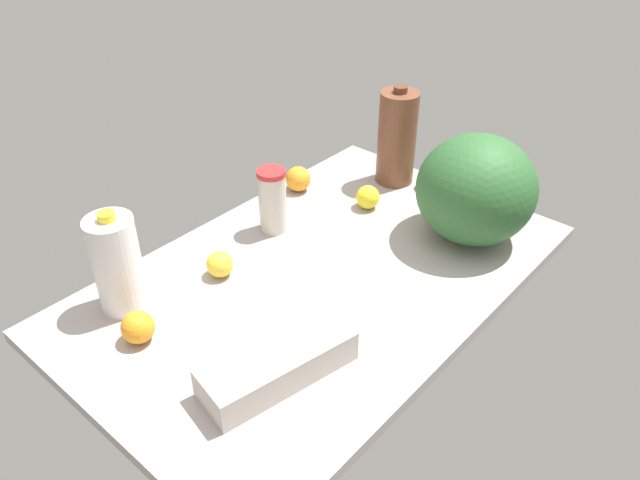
{
  "coord_description": "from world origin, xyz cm",
  "views": [
    {
      "loc": [
        -89.45,
        -78.29,
        94.95
      ],
      "look_at": [
        0.0,
        0.0,
        13.0
      ],
      "focal_mm": 35.0,
      "sensor_mm": 36.0,
      "label": 1
    }
  ],
  "objects_px": {
    "orange_near_front": "(138,327)",
    "orange_by_jug": "(298,179)",
    "watermelon": "(476,189)",
    "chocolate_milk_jug": "(397,138)",
    "lemon_loose": "(220,264)",
    "lemon_far_back": "(368,197)",
    "tumbler_cup": "(272,200)",
    "milk_jug": "(117,264)",
    "egg_carton": "(278,364)",
    "lime_beside_bowl": "(428,180)"
  },
  "relations": [
    {
      "from": "egg_carton",
      "to": "tumbler_cup",
      "type": "xyz_separation_m",
      "value": [
        0.37,
        0.38,
        0.05
      ]
    },
    {
      "from": "watermelon",
      "to": "egg_carton",
      "type": "relative_size",
      "value": 0.96
    },
    {
      "from": "tumbler_cup",
      "to": "lemon_loose",
      "type": "relative_size",
      "value": 2.75
    },
    {
      "from": "watermelon",
      "to": "orange_near_front",
      "type": "xyz_separation_m",
      "value": [
        -0.8,
        0.32,
        -0.1
      ]
    },
    {
      "from": "tumbler_cup",
      "to": "orange_by_jug",
      "type": "xyz_separation_m",
      "value": [
        0.2,
        0.09,
        -0.05
      ]
    },
    {
      "from": "lemon_far_back",
      "to": "lime_beside_bowl",
      "type": "relative_size",
      "value": 1.14
    },
    {
      "from": "lemon_far_back",
      "to": "lime_beside_bowl",
      "type": "bearing_deg",
      "value": -18.51
    },
    {
      "from": "watermelon",
      "to": "lime_beside_bowl",
      "type": "height_order",
      "value": "watermelon"
    },
    {
      "from": "egg_carton",
      "to": "milk_jug",
      "type": "xyz_separation_m",
      "value": [
        -0.07,
        0.41,
        0.08
      ]
    },
    {
      "from": "orange_by_jug",
      "to": "chocolate_milk_jug",
      "type": "bearing_deg",
      "value": -36.78
    },
    {
      "from": "tumbler_cup",
      "to": "orange_near_front",
      "type": "distance_m",
      "value": 0.5
    },
    {
      "from": "orange_by_jug",
      "to": "lemon_loose",
      "type": "relative_size",
      "value": 1.15
    },
    {
      "from": "lemon_loose",
      "to": "chocolate_milk_jug",
      "type": "bearing_deg",
      "value": -3.35
    },
    {
      "from": "milk_jug",
      "to": "lemon_far_back",
      "type": "bearing_deg",
      "value": -12.51
    },
    {
      "from": "chocolate_milk_jug",
      "to": "tumbler_cup",
      "type": "height_order",
      "value": "chocolate_milk_jug"
    },
    {
      "from": "lime_beside_bowl",
      "to": "orange_near_front",
      "type": "bearing_deg",
      "value": 173.83
    },
    {
      "from": "chocolate_milk_jug",
      "to": "lemon_loose",
      "type": "bearing_deg",
      "value": 176.65
    },
    {
      "from": "egg_carton",
      "to": "orange_near_front",
      "type": "distance_m",
      "value": 0.32
    },
    {
      "from": "chocolate_milk_jug",
      "to": "lemon_far_back",
      "type": "bearing_deg",
      "value": -168.34
    },
    {
      "from": "chocolate_milk_jug",
      "to": "lemon_loose",
      "type": "distance_m",
      "value": 0.67
    },
    {
      "from": "watermelon",
      "to": "milk_jug",
      "type": "bearing_deg",
      "value": 149.75
    },
    {
      "from": "orange_by_jug",
      "to": "lemon_loose",
      "type": "height_order",
      "value": "orange_by_jug"
    },
    {
      "from": "milk_jug",
      "to": "lemon_far_back",
      "type": "xyz_separation_m",
      "value": [
        0.69,
        -0.15,
        -0.08
      ]
    },
    {
      "from": "lemon_far_back",
      "to": "orange_near_front",
      "type": "bearing_deg",
      "value": 177.37
    },
    {
      "from": "lime_beside_bowl",
      "to": "lemon_far_back",
      "type": "bearing_deg",
      "value": 161.49
    },
    {
      "from": "watermelon",
      "to": "lemon_loose",
      "type": "height_order",
      "value": "watermelon"
    },
    {
      "from": "egg_carton",
      "to": "lemon_loose",
      "type": "bearing_deg",
      "value": 78.5
    },
    {
      "from": "lemon_far_back",
      "to": "orange_by_jug",
      "type": "relative_size",
      "value": 0.9
    },
    {
      "from": "chocolate_milk_jug",
      "to": "lemon_far_back",
      "type": "distance_m",
      "value": 0.21
    },
    {
      "from": "tumbler_cup",
      "to": "lime_beside_bowl",
      "type": "xyz_separation_m",
      "value": [
        0.45,
        -0.19,
        -0.06
      ]
    },
    {
      "from": "watermelon",
      "to": "orange_near_front",
      "type": "distance_m",
      "value": 0.87
    },
    {
      "from": "egg_carton",
      "to": "chocolate_milk_jug",
      "type": "bearing_deg",
      "value": 31.94
    },
    {
      "from": "watermelon",
      "to": "lemon_far_back",
      "type": "relative_size",
      "value": 4.56
    },
    {
      "from": "milk_jug",
      "to": "lemon_loose",
      "type": "distance_m",
      "value": 0.24
    },
    {
      "from": "chocolate_milk_jug",
      "to": "lemon_far_back",
      "type": "height_order",
      "value": "chocolate_milk_jug"
    },
    {
      "from": "egg_carton",
      "to": "orange_by_jug",
      "type": "distance_m",
      "value": 0.74
    },
    {
      "from": "egg_carton",
      "to": "orange_near_front",
      "type": "bearing_deg",
      "value": 123.59
    },
    {
      "from": "chocolate_milk_jug",
      "to": "lemon_loose",
      "type": "relative_size",
      "value": 4.59
    },
    {
      "from": "watermelon",
      "to": "chocolate_milk_jug",
      "type": "height_order",
      "value": "chocolate_milk_jug"
    },
    {
      "from": "watermelon",
      "to": "chocolate_milk_jug",
      "type": "bearing_deg",
      "value": 70.34
    },
    {
      "from": "egg_carton",
      "to": "milk_jug",
      "type": "relative_size",
      "value": 1.28
    },
    {
      "from": "tumbler_cup",
      "to": "lemon_far_back",
      "type": "bearing_deg",
      "value": -25.61
    },
    {
      "from": "watermelon",
      "to": "orange_near_front",
      "type": "bearing_deg",
      "value": 158.2
    },
    {
      "from": "orange_by_jug",
      "to": "lemon_far_back",
      "type": "bearing_deg",
      "value": -75.12
    },
    {
      "from": "lemon_far_back",
      "to": "orange_near_front",
      "type": "xyz_separation_m",
      "value": [
        -0.74,
        0.03,
        0.0
      ]
    },
    {
      "from": "milk_jug",
      "to": "tumbler_cup",
      "type": "relative_size",
      "value": 1.39
    },
    {
      "from": "watermelon",
      "to": "milk_jug",
      "type": "height_order",
      "value": "watermelon"
    },
    {
      "from": "milk_jug",
      "to": "tumbler_cup",
      "type": "height_order",
      "value": "milk_jug"
    },
    {
      "from": "orange_near_front",
      "to": "orange_by_jug",
      "type": "xyz_separation_m",
      "value": [
        0.68,
        0.18,
        0.0
      ]
    },
    {
      "from": "chocolate_milk_jug",
      "to": "orange_by_jug",
      "type": "height_order",
      "value": "chocolate_milk_jug"
    }
  ]
}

